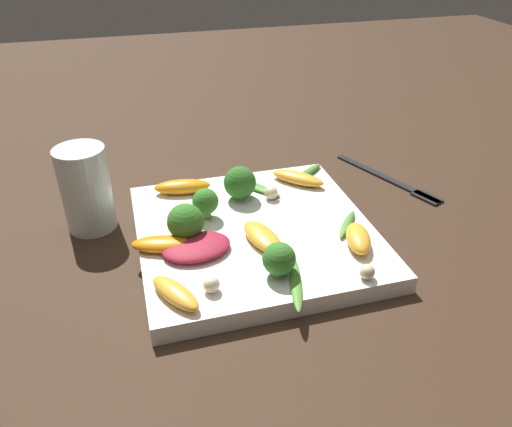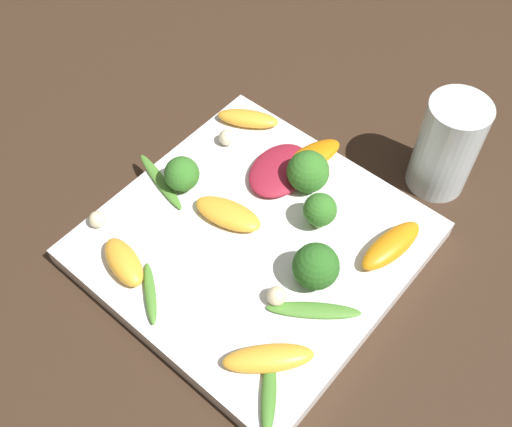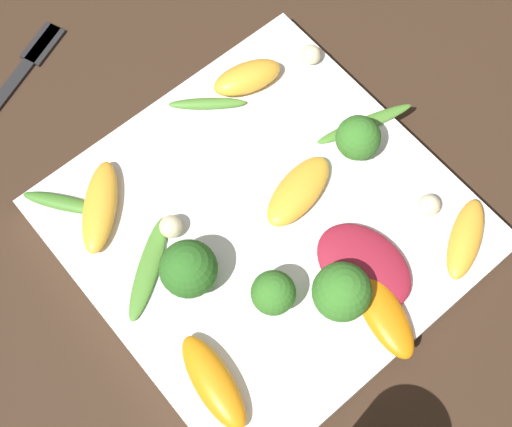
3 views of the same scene
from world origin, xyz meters
name	(u,v)px [view 1 (image 1 of 3)]	position (x,y,z in m)	size (l,w,h in m)	color
ground_plane	(255,242)	(0.00, 0.00, 0.00)	(2.40, 2.40, 0.00)	#382619
plate	(255,234)	(0.00, 0.00, 0.01)	(0.28, 0.28, 0.02)	white
drinking_glass	(86,189)	(0.09, 0.19, 0.06)	(0.06, 0.06, 0.11)	silver
fork	(397,182)	(0.09, -0.25, 0.00)	(0.19, 0.09, 0.01)	#262628
radicchio_leaf_0	(196,247)	(-0.03, 0.08, 0.03)	(0.07, 0.08, 0.01)	maroon
orange_segment_0	(175,293)	(-0.10, 0.11, 0.03)	(0.07, 0.05, 0.02)	#FCAD33
orange_segment_1	(164,244)	(-0.02, 0.11, 0.03)	(0.05, 0.08, 0.02)	orange
orange_segment_2	(259,237)	(-0.03, 0.00, 0.03)	(0.08, 0.05, 0.02)	#FCAD33
orange_segment_3	(358,238)	(-0.07, -0.11, 0.03)	(0.06, 0.04, 0.02)	#FCAD33
orange_segment_4	(182,187)	(0.11, 0.07, 0.03)	(0.04, 0.08, 0.02)	orange
orange_segment_5	(298,178)	(0.09, -0.09, 0.03)	(0.07, 0.07, 0.02)	#FCAD33
broccoli_floret_0	(275,260)	(-0.10, 0.00, 0.04)	(0.04, 0.04, 0.04)	#7A9E51
broccoli_floret_1	(205,202)	(0.04, 0.05, 0.04)	(0.03, 0.03, 0.04)	#7A9E51
broccoli_floret_2	(185,221)	(0.00, 0.08, 0.04)	(0.04, 0.04, 0.04)	#7A9E51
broccoli_floret_3	(243,182)	(0.07, 0.00, 0.05)	(0.04, 0.04, 0.05)	#84AD5B
arugula_sprig_0	(347,224)	(-0.03, -0.11, 0.03)	(0.06, 0.05, 0.01)	#518E33
arugula_sprig_1	(308,173)	(0.11, -0.11, 0.03)	(0.05, 0.06, 0.01)	#47842D
arugula_sprig_2	(255,187)	(0.09, -0.03, 0.03)	(0.08, 0.06, 0.01)	#518E33
arugula_sprig_3	(296,283)	(-0.12, -0.01, 0.02)	(0.09, 0.04, 0.01)	#518E33
macadamia_nut_0	(211,284)	(-0.10, 0.07, 0.03)	(0.02, 0.02, 0.02)	beige
macadamia_nut_1	(367,272)	(-0.13, -0.09, 0.03)	(0.02, 0.02, 0.02)	beige
macadamia_nut_2	(271,193)	(0.06, -0.04, 0.03)	(0.02, 0.02, 0.02)	beige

